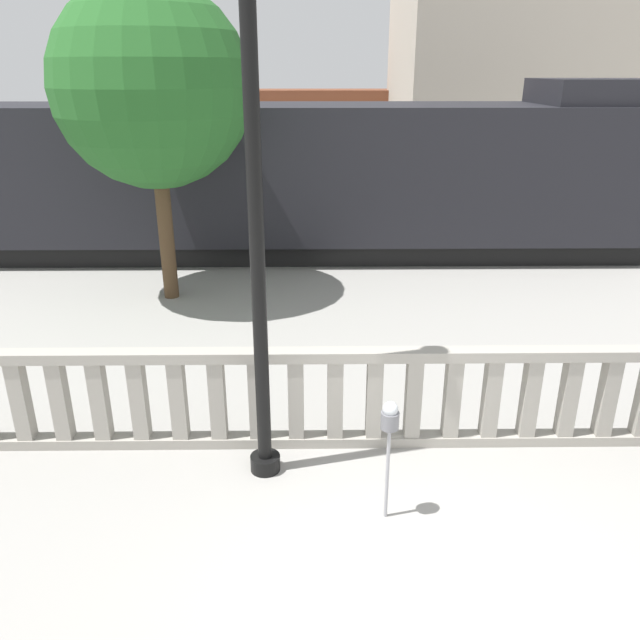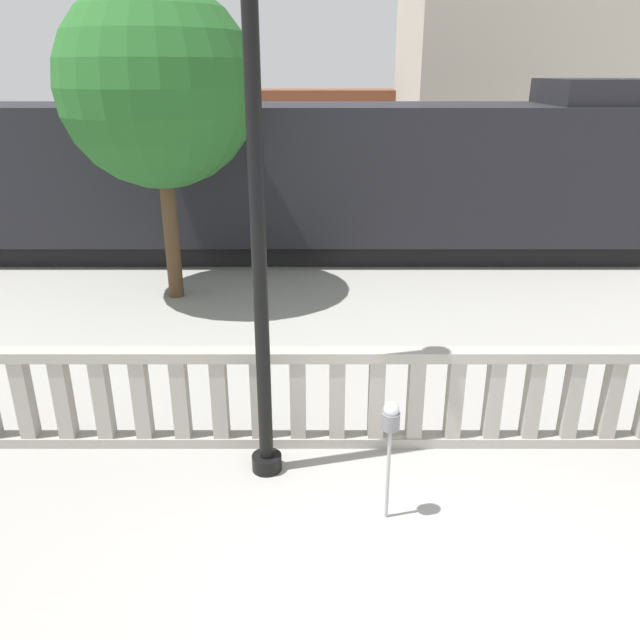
# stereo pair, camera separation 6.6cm
# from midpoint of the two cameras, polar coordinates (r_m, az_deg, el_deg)

# --- Properties ---
(ground_plane) EXTENTS (160.00, 160.00, 0.00)m
(ground_plane) POSITION_cam_midpoint_polar(r_m,az_deg,el_deg) (6.58, 9.23, -23.88)
(ground_plane) COLOR gray
(balustrade) EXTENTS (15.47, 0.24, 1.39)m
(balustrade) POSITION_cam_midpoint_polar(r_m,az_deg,el_deg) (8.26, 6.52, -7.11)
(balustrade) COLOR #9E998E
(balustrade) RESTS_ON ground
(lamppost) EXTENTS (0.37, 0.37, 6.88)m
(lamppost) POSITION_cam_midpoint_polar(r_m,az_deg,el_deg) (6.72, -6.29, 12.06)
(lamppost) COLOR black
(lamppost) RESTS_ON ground
(parking_meter) EXTENTS (0.20, 0.20, 1.47)m
(parking_meter) POSITION_cam_midpoint_polar(r_m,az_deg,el_deg) (6.72, 6.11, -9.43)
(parking_meter) COLOR #99999E
(parking_meter) RESTS_ON ground
(train_near) EXTENTS (26.26, 3.15, 4.47)m
(train_near) POSITION_cam_midpoint_polar(r_m,az_deg,el_deg) (17.25, -15.28, 12.33)
(train_near) COLOR black
(train_near) RESTS_ON ground
(train_far) EXTENTS (20.86, 3.15, 4.32)m
(train_far) POSITION_cam_midpoint_polar(r_m,az_deg,el_deg) (33.65, -0.17, 17.32)
(train_far) COLOR black
(train_far) RESTS_ON ground
(building_block) EXTENTS (12.17, 8.50, 11.89)m
(building_block) POSITION_cam_midpoint_polar(r_m,az_deg,el_deg) (30.20, 19.84, 23.19)
(building_block) COLOR #ADA393
(building_block) RESTS_ON ground
(tree_left) EXTENTS (3.94, 3.94, 6.34)m
(tree_left) POSITION_cam_midpoint_polar(r_m,az_deg,el_deg) (13.44, -15.23, 19.84)
(tree_left) COLOR #4C3823
(tree_left) RESTS_ON ground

